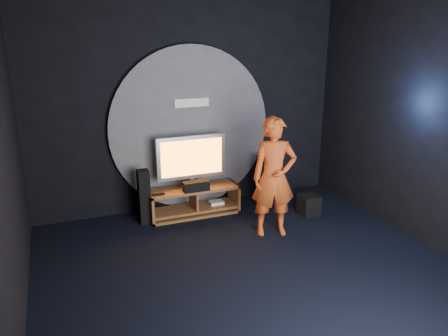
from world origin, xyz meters
The scene contains 12 objects.
floor centered at (0.00, 0.00, 0.00)m, with size 5.00×5.00×0.00m, color black.
back_wall centered at (0.00, 2.50, 1.75)m, with size 5.00×0.04×3.50m, color black.
right_wall centered at (2.50, 0.00, 1.75)m, with size 0.04×5.00×3.50m, color black.
wall_disc_panel centered at (0.00, 2.44, 1.30)m, with size 2.60×0.11×2.60m.
media_console centered at (-0.10, 2.05, 0.19)m, with size 1.42×0.45×0.45m.
tv centered at (-0.11, 2.12, 0.90)m, with size 1.09×0.22×0.81m.
center_speaker centered at (-0.11, 1.90, 0.53)m, with size 0.40×0.15×0.15m, color black.
remote centered at (-0.69, 1.93, 0.46)m, with size 0.18×0.05×0.02m, color black.
tower_speaker_left centered at (-0.89, 2.02, 0.42)m, with size 0.17×0.19×0.84m, color black.
tower_speaker_right centered at (1.11, 2.04, 0.42)m, with size 0.17×0.19×0.84m, color black.
subwoofer centered at (1.59, 1.39, 0.16)m, with size 0.29×0.29×0.32m, color black.
player centered at (0.74, 1.00, 0.85)m, with size 0.62×0.41×1.69m, color #CC4C1B.
Camera 1 is at (-2.02, -4.06, 2.78)m, focal length 35.00 mm.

